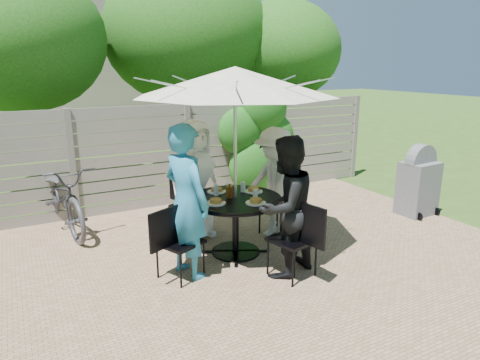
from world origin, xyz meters
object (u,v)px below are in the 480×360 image
person_right (275,184)px  person_left (187,202)px  person_front (285,207)px  chair_right (280,215)px  umbrella (235,82)px  bbq_grill (418,183)px  coffee_cup (229,188)px  bicycle (63,197)px  chair_front (293,254)px  plate_front (256,202)px  patio_table (235,215)px  plate_back (217,190)px  chair_back (190,217)px  person_back (194,180)px  plate_left (216,202)px  chair_left (180,257)px  syrup_jug (229,192)px  glass_back (216,190)px  glass_front (255,195)px  plate_right (253,190)px  glass_right (243,187)px

person_right → person_left: bearing=-90.0°
person_front → chair_right: bearing=-139.4°
umbrella → bbq_grill: 3.89m
person_left → chair_right: person_left is taller
coffee_cup → bicycle: (-1.97, 1.78, -0.33)m
chair_front → plate_front: 0.81m
patio_table → plate_back: (-0.11, 0.34, 0.27)m
chair_front → chair_right: bearing=-39.7°
chair_back → person_back: size_ratio=0.53×
person_front → plate_left: size_ratio=6.66×
chair_left → syrup_jug: 1.09m
person_back → bicycle: 2.12m
person_left → patio_table: bearing=-90.0°
chair_back → bbq_grill: bearing=56.9°
person_right → bicycle: 3.27m
chair_left → bicycle: bicycle is taller
chair_right → glass_back: size_ratio=7.15×
glass_front → patio_table: bearing=130.5°
person_front → glass_back: (-0.45, 1.00, 0.01)m
umbrella → chair_front: size_ratio=3.28×
chair_left → chair_right: 1.93m
glass_back → person_back: bearing=98.1°
patio_table → person_front: size_ratio=0.90×
chair_left → plate_front: 1.17m
patio_table → coffee_cup: coffee_cup is taller
plate_left → plate_front: (0.46, -0.23, 0.00)m
umbrella → plate_right: size_ratio=12.50×
chair_right → glass_right: size_ratio=7.15×
person_back → plate_right: 0.91m
chair_back → plate_right: bearing=20.3°
plate_left → glass_right: 0.63m
coffee_cup → plate_front: bearing=-81.3°
person_right → syrup_jug: bearing=-93.2°
umbrella → syrup_jug: size_ratio=20.31×
chair_right → glass_front: (-0.74, -0.52, 0.58)m
person_back → glass_front: size_ratio=12.72×
glass_right → chair_right: bearing=10.0°
patio_table → glass_back: 0.42m
bicycle → person_right: bearing=-42.0°
plate_back → plate_left: (-0.23, -0.46, 0.00)m
person_front → glass_right: 0.97m
plate_left → plate_right: 0.72m
plate_front → person_right: bearing=42.0°
patio_table → chair_front: (0.31, -0.92, -0.27)m
person_right → plate_back: 0.90m
glass_right → bicycle: (-2.16, 1.84, -0.34)m
chair_front → person_left: bearing=46.0°
glass_back → person_left: bearing=-141.8°
plate_front → glass_back: size_ratio=1.86×
plate_front → person_left: bearing=175.1°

